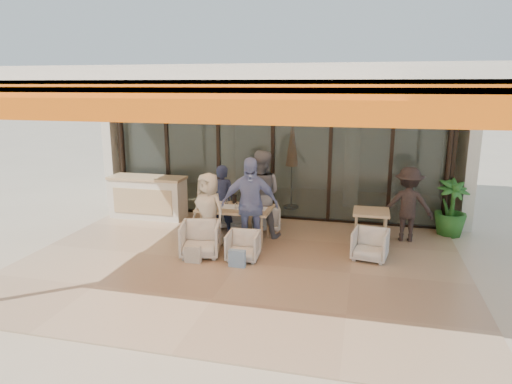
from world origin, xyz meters
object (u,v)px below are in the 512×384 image
side_table (371,216)px  chair_near_right (243,245)px  diner_cream (209,211)px  standing_woman (408,205)px  chair_far_right (265,216)px  host_counter (148,197)px  side_chair (370,243)px  chair_near_left (200,238)px  potted_palm (451,208)px  diner_periwinkle (250,205)px  chair_far_left (230,213)px  diner_navy (223,200)px  diner_grey (260,194)px  dining_table (235,210)px

side_table → chair_near_right: bearing=-149.9°
diner_cream → standing_woman: standing_woman is taller
chair_far_right → diner_cream: (-0.84, -1.40, 0.45)m
side_table → standing_woman: standing_woman is taller
host_counter → diner_cream: 2.66m
side_chair → standing_woman: 1.51m
host_counter → chair_near_left: host_counter is taller
potted_palm → diner_cream: bearing=-157.9°
host_counter → potted_palm: size_ratio=1.50×
side_table → diner_periwinkle: bearing=-160.1°
chair_far_left → potted_palm: (4.80, 0.55, 0.28)m
host_counter → chair_near_right: 3.63m
chair_far_left → host_counter: bearing=-20.1°
chair_near_left → chair_near_right: bearing=-13.4°
side_chair → standing_woman: size_ratio=0.41×
diner_navy → diner_grey: (0.84, 0.00, 0.17)m
side_table → standing_woman: bearing=34.0°
chair_far_right → diner_periwinkle: size_ratio=0.34×
chair_near_right → diner_grey: 1.54m
chair_near_right → diner_periwinkle: diner_periwinkle is taller
diner_navy → side_table: size_ratio=2.06×
chair_near_right → diner_grey: bearing=86.8°
dining_table → diner_grey: diner_grey is taller
diner_navy → dining_table: bearing=133.6°
host_counter → chair_near_right: bearing=-35.3°
chair_far_left → chair_near_left: bearing=75.1°
chair_near_left → diner_periwinkle: (0.84, 0.50, 0.57)m
chair_far_left → side_table: (3.13, -0.57, 0.31)m
dining_table → chair_near_right: (0.43, -0.96, -0.39)m
chair_near_left → diner_periwinkle: diner_periwinkle is taller
dining_table → chair_near_left: 1.09m
diner_periwinkle → potted_palm: size_ratio=1.52×
diner_periwinkle → side_table: 2.45m
chair_far_left → diner_cream: diner_cream is taller
chair_far_right → chair_near_left: size_ratio=0.86×
chair_near_right → diner_cream: (-0.84, 0.50, 0.46)m
diner_grey → diner_cream: diner_grey is taller
chair_far_left → chair_far_right: bearing=165.1°
diner_grey → potted_palm: 4.11m
chair_near_left → diner_navy: diner_navy is taller
chair_near_right → diner_cream: diner_cream is taller
chair_near_left → standing_woman: size_ratio=0.47×
host_counter → side_chair: (5.25, -1.51, -0.21)m
chair_far_right → chair_near_right: 1.90m
dining_table → chair_near_left: (-0.41, -0.96, -0.32)m
diner_cream → standing_woman: size_ratio=0.97×
diner_navy → side_chair: 3.27m
diner_grey → side_chair: diner_grey is taller
diner_grey → standing_woman: bearing=-176.9°
diner_grey → diner_periwinkle: diner_periwinkle is taller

